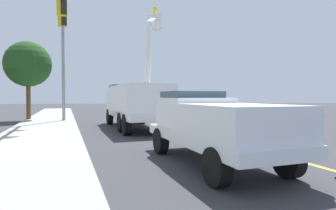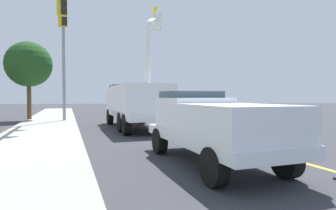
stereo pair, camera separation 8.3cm
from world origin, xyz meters
name	(u,v)px [view 1 (the left image)]	position (x,y,z in m)	size (l,w,h in m)	color
ground	(184,129)	(0.00, 0.00, 0.00)	(120.00, 120.00, 0.00)	#38383D
sidewalk_far_side	(41,134)	(-1.57, 7.40, 0.06)	(60.00, 3.60, 0.12)	#9E9E99
lane_centre_stripe	(184,129)	(0.00, 0.00, 0.00)	(50.00, 0.16, 0.01)	yellow
utility_bucket_truck	(136,101)	(1.03, 2.75, 1.63)	(8.54, 4.14, 7.63)	white
service_pickup_truck	(214,124)	(-8.34, 0.79, 1.12)	(5.91, 3.21, 2.06)	white
passing_minivan	(175,107)	(7.96, -0.82, 0.97)	(5.09, 2.85, 1.69)	black
traffic_cone_mid_front	(195,129)	(-3.01, 0.06, 0.38)	(0.40, 0.40, 0.77)	black
traffic_cone_mid_rear	(147,116)	(5.63, 1.75, 0.43)	(0.40, 0.40, 0.88)	black
traffic_signal_mast	(63,40)	(4.04, 7.55, 5.70)	(6.49, 1.53, 8.50)	gray
street_tree_right	(28,64)	(7.38, 10.93, 4.39)	(3.52, 3.52, 6.17)	brown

